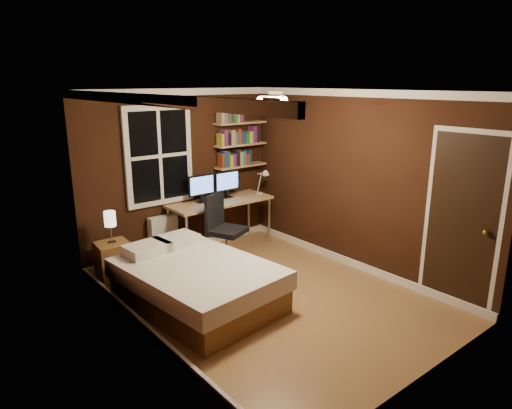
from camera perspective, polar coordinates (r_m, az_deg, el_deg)
floor at (r=5.83m, az=1.55°, el=-11.36°), size 4.20×4.20×0.00m
wall_back at (r=7.07m, az=-9.51°, el=3.95°), size 3.20×0.04×2.50m
wall_left at (r=4.55m, az=-13.86°, el=-2.62°), size 0.04×4.20×2.50m
wall_right at (r=6.52m, az=12.41°, el=2.83°), size 0.04×4.20×2.50m
ceiling at (r=5.21m, az=1.75°, el=14.01°), size 3.20×4.20×0.02m
window at (r=6.83m, az=-12.04°, el=5.98°), size 1.06×0.06×1.46m
door at (r=5.76m, az=24.27°, el=-2.13°), size 0.03×0.82×2.05m
door_knob at (r=5.61m, az=26.76°, el=-3.13°), size 0.06×0.06×0.06m
ceiling_fixture at (r=5.14m, az=2.49°, el=12.87°), size 0.44×0.44×0.18m
bookshelf_lower at (r=7.56m, az=-1.91°, el=4.87°), size 0.92×0.22×0.03m
books_row_lower at (r=7.53m, az=-1.92°, el=5.84°), size 0.60×0.16×0.23m
bookshelf_middle at (r=7.50m, az=-1.93°, el=7.50°), size 0.92×0.22×0.03m
books_row_middle at (r=7.49m, az=-1.94°, el=8.48°), size 0.66×0.16×0.23m
bookshelf_upper at (r=7.46m, az=-1.96°, el=10.16°), size 0.92×0.22×0.03m
books_row_upper at (r=7.45m, az=-1.97°, el=11.16°), size 0.42×0.16×0.23m
bed at (r=5.56m, az=-7.45°, el=-9.70°), size 1.57×2.05×0.65m
nightstand at (r=6.47m, az=-17.37°, el=-6.77°), size 0.45×0.45×0.52m
bedside_lamp at (r=6.31m, az=-17.71°, el=-2.73°), size 0.15×0.15×0.44m
radiator at (r=7.04m, az=-11.49°, el=-4.02°), size 0.43×0.15×0.65m
desk at (r=7.18m, az=-4.47°, el=0.05°), size 1.67×0.63×0.80m
monitor_left at (r=7.03m, az=-6.83°, el=1.97°), size 0.45×0.12×0.43m
monitor_right at (r=7.28m, az=-3.64°, el=2.53°), size 0.45×0.12×0.43m
desk_lamp at (r=7.45m, az=0.82°, el=2.89°), size 0.14×0.32×0.44m
office_chair at (r=6.65m, az=-3.99°, el=-4.18°), size 0.62×0.62×1.04m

